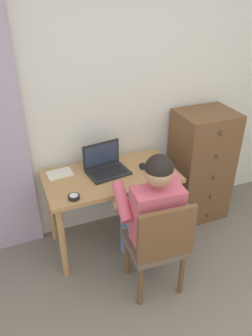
{
  "coord_description": "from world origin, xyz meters",
  "views": [
    {
      "loc": [
        -1.09,
        -0.41,
        2.2
      ],
      "look_at": [
        -0.23,
        1.73,
        0.84
      ],
      "focal_mm": 35.06,
      "sensor_mm": 36.0,
      "label": 1
    }
  ],
  "objects_px": {
    "chair": "(159,244)",
    "desk": "(111,187)",
    "notebook_pad": "(60,174)",
    "person_seated": "(150,210)",
    "computer_mouse": "(143,166)",
    "laptop": "(106,166)",
    "dresser": "(201,166)",
    "coffee_mug": "(166,168)",
    "desk_clock": "(74,197)"
  },
  "relations": [
    {
      "from": "coffee_mug",
      "to": "laptop",
      "type": "bearing_deg",
      "value": 153.97
    },
    {
      "from": "laptop",
      "to": "chair",
      "type": "bearing_deg",
      "value": -78.11
    },
    {
      "from": "desk",
      "to": "coffee_mug",
      "type": "distance_m",
      "value": 0.5
    },
    {
      "from": "desk",
      "to": "coffee_mug",
      "type": "xyz_separation_m",
      "value": [
        0.45,
        -0.15,
        0.17
      ]
    },
    {
      "from": "chair",
      "to": "computer_mouse",
      "type": "relative_size",
      "value": 8.77
    },
    {
      "from": "desk",
      "to": "computer_mouse",
      "type": "relative_size",
      "value": 11.19
    },
    {
      "from": "coffee_mug",
      "to": "dresser",
      "type": "bearing_deg",
      "value": 24.81
    },
    {
      "from": "desk",
      "to": "laptop",
      "type": "xyz_separation_m",
      "value": [
        -0.02,
        0.07,
        0.17
      ]
    },
    {
      "from": "notebook_pad",
      "to": "coffee_mug",
      "type": "distance_m",
      "value": 0.9
    },
    {
      "from": "desk_clock",
      "to": "laptop",
      "type": "bearing_deg",
      "value": 39.53
    },
    {
      "from": "dresser",
      "to": "computer_mouse",
      "type": "distance_m",
      "value": 0.71
    },
    {
      "from": "desk",
      "to": "person_seated",
      "type": "bearing_deg",
      "value": -72.67
    },
    {
      "from": "desk_clock",
      "to": "notebook_pad",
      "type": "distance_m",
      "value": 0.39
    },
    {
      "from": "dresser",
      "to": "notebook_pad",
      "type": "bearing_deg",
      "value": 176.94
    },
    {
      "from": "notebook_pad",
      "to": "laptop",
      "type": "bearing_deg",
      "value": -17.09
    },
    {
      "from": "desk",
      "to": "computer_mouse",
      "type": "distance_m",
      "value": 0.33
    },
    {
      "from": "dresser",
      "to": "chair",
      "type": "height_order",
      "value": "dresser"
    },
    {
      "from": "notebook_pad",
      "to": "coffee_mug",
      "type": "height_order",
      "value": "coffee_mug"
    },
    {
      "from": "desk",
      "to": "notebook_pad",
      "type": "distance_m",
      "value": 0.45
    },
    {
      "from": "person_seated",
      "to": "computer_mouse",
      "type": "relative_size",
      "value": 11.95
    },
    {
      "from": "dresser",
      "to": "desk_clock",
      "type": "xyz_separation_m",
      "value": [
        -1.35,
        -0.31,
        0.19
      ]
    },
    {
      "from": "coffee_mug",
      "to": "chair",
      "type": "bearing_deg",
      "value": -121.39
    },
    {
      "from": "person_seated",
      "to": "coffee_mug",
      "type": "relative_size",
      "value": 9.96
    },
    {
      "from": "laptop",
      "to": "desk_clock",
      "type": "relative_size",
      "value": 4.13
    },
    {
      "from": "dresser",
      "to": "coffee_mug",
      "type": "xyz_separation_m",
      "value": [
        -0.53,
        -0.25,
        0.23
      ]
    },
    {
      "from": "notebook_pad",
      "to": "computer_mouse",
      "type": "bearing_deg",
      "value": -15.77
    },
    {
      "from": "chair",
      "to": "laptop",
      "type": "distance_m",
      "value": 0.81
    },
    {
      "from": "laptop",
      "to": "desk_clock",
      "type": "distance_m",
      "value": 0.46
    },
    {
      "from": "computer_mouse",
      "to": "notebook_pad",
      "type": "bearing_deg",
      "value": -171.87
    },
    {
      "from": "notebook_pad",
      "to": "desk",
      "type": "bearing_deg",
      "value": -26.19
    },
    {
      "from": "desk",
      "to": "desk_clock",
      "type": "bearing_deg",
      "value": -149.56
    },
    {
      "from": "notebook_pad",
      "to": "coffee_mug",
      "type": "relative_size",
      "value": 1.75
    },
    {
      "from": "dresser",
      "to": "person_seated",
      "type": "relative_size",
      "value": 0.94
    },
    {
      "from": "desk",
      "to": "dresser",
      "type": "distance_m",
      "value": 0.99
    },
    {
      "from": "dresser",
      "to": "computer_mouse",
      "type": "height_order",
      "value": "dresser"
    },
    {
      "from": "dresser",
      "to": "chair",
      "type": "distance_m",
      "value": 1.13
    },
    {
      "from": "computer_mouse",
      "to": "notebook_pad",
      "type": "distance_m",
      "value": 0.72
    },
    {
      "from": "desk",
      "to": "desk_clock",
      "type": "relative_size",
      "value": 12.43
    },
    {
      "from": "computer_mouse",
      "to": "coffee_mug",
      "type": "distance_m",
      "value": 0.22
    },
    {
      "from": "desk",
      "to": "computer_mouse",
      "type": "bearing_deg",
      "value": 2.43
    },
    {
      "from": "chair",
      "to": "notebook_pad",
      "type": "relative_size",
      "value": 4.18
    },
    {
      "from": "dresser",
      "to": "person_seated",
      "type": "bearing_deg",
      "value": -145.55
    },
    {
      "from": "laptop",
      "to": "notebook_pad",
      "type": "xyz_separation_m",
      "value": [
        -0.38,
        0.09,
        -0.05
      ]
    },
    {
      "from": "person_seated",
      "to": "laptop",
      "type": "bearing_deg",
      "value": 106.71
    },
    {
      "from": "desk_clock",
      "to": "coffee_mug",
      "type": "height_order",
      "value": "coffee_mug"
    },
    {
      "from": "chair",
      "to": "dresser",
      "type": "bearing_deg",
      "value": 41.8
    },
    {
      "from": "dresser",
      "to": "notebook_pad",
      "type": "xyz_separation_m",
      "value": [
        -1.38,
        0.07,
        0.18
      ]
    },
    {
      "from": "chair",
      "to": "desk",
      "type": "bearing_deg",
      "value": 101.8
    },
    {
      "from": "computer_mouse",
      "to": "dresser",
      "type": "bearing_deg",
      "value": 27.55
    },
    {
      "from": "desk_clock",
      "to": "dresser",
      "type": "bearing_deg",
      "value": 13.04
    }
  ]
}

